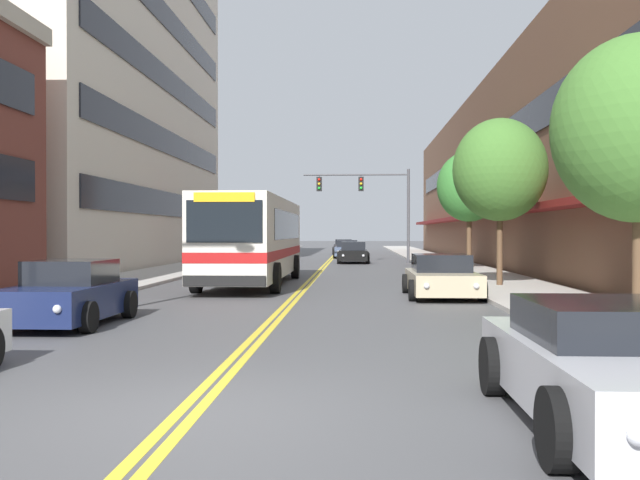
# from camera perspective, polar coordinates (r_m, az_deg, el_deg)

# --- Properties ---
(ground_plane) EXTENTS (240.00, 240.00, 0.00)m
(ground_plane) POSITION_cam_1_polar(r_m,az_deg,el_deg) (44.81, 0.55, -1.90)
(ground_plane) COLOR #4C4C4F
(sidewalk_left) EXTENTS (3.51, 106.00, 0.12)m
(sidewalk_left) POSITION_cam_1_polar(r_m,az_deg,el_deg) (45.68, -8.58, -1.79)
(sidewalk_left) COLOR #B2ADA5
(sidewalk_left) RESTS_ON ground_plane
(sidewalk_right) EXTENTS (3.51, 106.00, 0.12)m
(sidewalk_right) POSITION_cam_1_polar(r_m,az_deg,el_deg) (45.10, 9.80, -1.82)
(sidewalk_right) COLOR #B2ADA5
(sidewalk_right) RESTS_ON ground_plane
(centre_line) EXTENTS (0.34, 106.00, 0.01)m
(centre_line) POSITION_cam_1_polar(r_m,az_deg,el_deg) (44.81, 0.55, -1.90)
(centre_line) COLOR yellow
(centre_line) RESTS_ON ground_plane
(office_tower_left) EXTENTS (12.08, 29.98, 25.46)m
(office_tower_left) POSITION_cam_1_polar(r_m,az_deg,el_deg) (46.42, -19.37, 13.98)
(office_tower_left) COLOR beige
(office_tower_left) RESTS_ON ground_plane
(storefront_row_right) EXTENTS (9.10, 68.00, 10.91)m
(storefront_row_right) POSITION_cam_1_polar(r_m,az_deg,el_deg) (46.29, 17.22, 4.90)
(storefront_row_right) COLOR brown
(storefront_row_right) RESTS_ON ground_plane
(city_bus) EXTENTS (2.87, 12.28, 3.20)m
(city_bus) POSITION_cam_1_polar(r_m,az_deg,el_deg) (27.25, -5.27, 0.28)
(city_bus) COLOR silver
(city_bus) RESTS_ON ground_plane
(car_red_parked_left_mid) EXTENTS (2.04, 4.88, 1.27)m
(car_red_parked_left_mid) POSITION_cam_1_polar(r_m,az_deg,el_deg) (41.30, -5.77, -1.30)
(car_red_parked_left_mid) COLOR maroon
(car_red_parked_left_mid) RESTS_ON ground_plane
(car_navy_parked_left_far) EXTENTS (2.01, 4.13, 1.37)m
(car_navy_parked_left_far) POSITION_cam_1_polar(r_m,az_deg,el_deg) (16.08, -19.42, -4.17)
(car_navy_parked_left_far) COLOR #19234C
(car_navy_parked_left_far) RESTS_ON ground_plane
(car_silver_parked_right_foreground) EXTENTS (2.19, 4.58, 1.25)m
(car_silver_parked_right_foreground) POSITION_cam_1_polar(r_m,az_deg,el_deg) (7.87, 22.67, -9.35)
(car_silver_parked_right_foreground) COLOR #B7B7BC
(car_silver_parked_right_foreground) RESTS_ON ground_plane
(car_beige_parked_right_mid) EXTENTS (2.18, 4.53, 1.29)m
(car_beige_parked_right_mid) POSITION_cam_1_polar(r_m,az_deg,el_deg) (21.94, 9.70, -2.96)
(car_beige_parked_right_mid) COLOR #BCAD89
(car_beige_parked_right_mid) RESTS_ON ground_plane
(car_slate_blue_moving_lead) EXTENTS (2.08, 4.86, 1.37)m
(car_slate_blue_moving_lead) POSITION_cam_1_polar(r_m,az_deg,el_deg) (55.19, 2.18, -0.77)
(car_slate_blue_moving_lead) COLOR #475675
(car_slate_blue_moving_lead) RESTS_ON ground_plane
(car_charcoal_moving_second) EXTENTS (1.97, 4.20, 1.34)m
(car_charcoal_moving_second) POSITION_cam_1_polar(r_m,az_deg,el_deg) (64.58, 1.91, -0.57)
(car_charcoal_moving_second) COLOR #232328
(car_charcoal_moving_second) RESTS_ON ground_plane
(car_black_moving_third) EXTENTS (2.03, 4.43, 1.36)m
(car_black_moving_third) POSITION_cam_1_polar(r_m,az_deg,el_deg) (45.86, 2.69, -1.06)
(car_black_moving_third) COLOR black
(car_black_moving_third) RESTS_ON ground_plane
(traffic_signal_mast) EXTENTS (6.86, 0.38, 6.05)m
(traffic_signal_mast) POSITION_cam_1_polar(r_m,az_deg,el_deg) (46.13, 4.09, 3.57)
(traffic_signal_mast) COLOR #47474C
(traffic_signal_mast) RESTS_ON ground_plane
(street_tree_right_near) EXTENTS (3.22, 3.22, 5.56)m
(street_tree_right_near) POSITION_cam_1_polar(r_m,az_deg,el_deg) (14.83, 24.14, 8.10)
(street_tree_right_near) COLOR brown
(street_tree_right_near) RESTS_ON sidewalk_right
(street_tree_right_mid) EXTENTS (3.28, 3.28, 5.84)m
(street_tree_right_mid) POSITION_cam_1_polar(r_m,az_deg,el_deg) (25.85, 14.19, 5.45)
(street_tree_right_mid) COLOR brown
(street_tree_right_mid) RESTS_ON sidewalk_right
(street_tree_right_far) EXTENTS (3.26, 3.26, 5.97)m
(street_tree_right_far) POSITION_cam_1_polar(r_m,az_deg,el_deg) (37.02, 11.84, 4.19)
(street_tree_right_far) COLOR brown
(street_tree_right_far) RESTS_ON sidewalk_right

